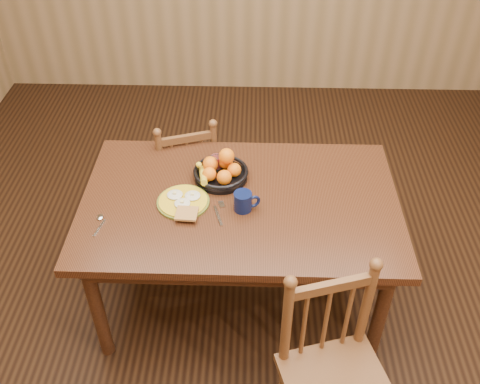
{
  "coord_description": "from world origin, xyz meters",
  "views": [
    {
      "loc": [
        0.06,
        -2.03,
        2.52
      ],
      "look_at": [
        0.0,
        0.0,
        0.8
      ],
      "focal_mm": 40.0,
      "sensor_mm": 36.0,
      "label": 1
    }
  ],
  "objects_px": {
    "breakfast_plate": "(183,202)",
    "coffee_mug": "(244,201)",
    "dining_table": "(240,212)",
    "chair_far": "(186,176)",
    "chair_near": "(334,375)",
    "fruit_bowl": "(221,171)"
  },
  "relations": [
    {
      "from": "chair_far",
      "to": "dining_table",
      "type": "bearing_deg",
      "value": 103.03
    },
    {
      "from": "chair_near",
      "to": "breakfast_plate",
      "type": "relative_size",
      "value": 3.29
    },
    {
      "from": "dining_table",
      "to": "coffee_mug",
      "type": "relative_size",
      "value": 12.01
    },
    {
      "from": "breakfast_plate",
      "to": "coffee_mug",
      "type": "relative_size",
      "value": 2.18
    },
    {
      "from": "dining_table",
      "to": "breakfast_plate",
      "type": "bearing_deg",
      "value": -172.03
    },
    {
      "from": "breakfast_plate",
      "to": "coffee_mug",
      "type": "bearing_deg",
      "value": -5.92
    },
    {
      "from": "chair_near",
      "to": "fruit_bowl",
      "type": "relative_size",
      "value": 3.29
    },
    {
      "from": "chair_near",
      "to": "coffee_mug",
      "type": "height_order",
      "value": "chair_near"
    },
    {
      "from": "dining_table",
      "to": "coffee_mug",
      "type": "height_order",
      "value": "coffee_mug"
    },
    {
      "from": "chair_near",
      "to": "coffee_mug",
      "type": "xyz_separation_m",
      "value": [
        -0.4,
        0.72,
        0.34
      ]
    },
    {
      "from": "chair_near",
      "to": "coffee_mug",
      "type": "distance_m",
      "value": 0.89
    },
    {
      "from": "chair_far",
      "to": "coffee_mug",
      "type": "height_order",
      "value": "chair_far"
    },
    {
      "from": "dining_table",
      "to": "chair_near",
      "type": "bearing_deg",
      "value": -61.95
    },
    {
      "from": "coffee_mug",
      "to": "fruit_bowl",
      "type": "relative_size",
      "value": 0.46
    },
    {
      "from": "dining_table",
      "to": "chair_far",
      "type": "xyz_separation_m",
      "value": [
        -0.36,
        0.6,
        -0.25
      ]
    },
    {
      "from": "dining_table",
      "to": "fruit_bowl",
      "type": "relative_size",
      "value": 5.52
    },
    {
      "from": "chair_near",
      "to": "coffee_mug",
      "type": "bearing_deg",
      "value": 102.65
    },
    {
      "from": "chair_far",
      "to": "breakfast_plate",
      "type": "relative_size",
      "value": 2.96
    },
    {
      "from": "chair_near",
      "to": "chair_far",
      "type": "bearing_deg",
      "value": 102.91
    },
    {
      "from": "dining_table",
      "to": "fruit_bowl",
      "type": "distance_m",
      "value": 0.24
    },
    {
      "from": "coffee_mug",
      "to": "fruit_bowl",
      "type": "bearing_deg",
      "value": 117.61
    },
    {
      "from": "dining_table",
      "to": "chair_near",
      "type": "relative_size",
      "value": 1.68
    }
  ]
}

